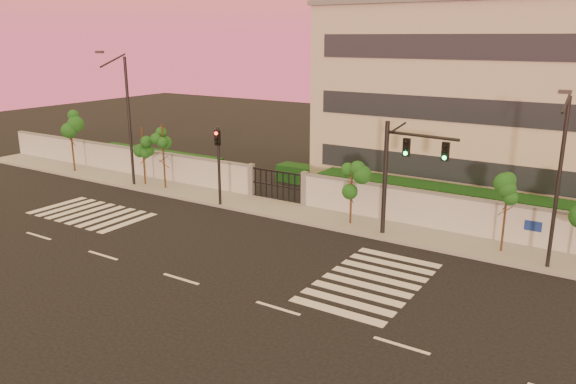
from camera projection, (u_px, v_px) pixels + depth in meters
name	position (u px, v px, depth m)	size (l,w,h in m)	color
ground	(181.00, 279.00, 24.09)	(120.00, 120.00, 0.00)	black
sidewalk	(306.00, 214.00, 32.59)	(60.00, 3.00, 0.15)	gray
perimeter_wall	(321.00, 192.00, 33.49)	(60.00, 0.36, 2.20)	silver
hedge_row	(357.00, 189.00, 35.23)	(41.00, 4.25, 1.80)	#103515
institutional_building	(521.00, 100.00, 35.63)	(24.40, 12.40, 12.25)	beige
road_markings	(210.00, 245.00, 27.96)	(57.00, 7.62, 0.02)	silver
street_tree_a	(71.00, 129.00, 41.99)	(1.62, 1.29, 4.62)	#382314
street_tree_b	(143.00, 143.00, 38.29)	(1.40, 1.11, 4.14)	#382314
street_tree_c	(163.00, 142.00, 37.28)	(1.49, 1.18, 4.48)	#382314
street_tree_d	(352.00, 181.00, 30.19)	(1.34, 1.07, 3.49)	#382314
street_tree_e	(507.00, 197.00, 26.18)	(1.32, 1.05, 3.84)	#382314
traffic_signal_main	(400.00, 166.00, 28.00)	(3.80, 0.58, 6.02)	black
traffic_signal_secondary	(218.00, 157.00, 33.51)	(0.38, 0.36, 4.93)	black
streetlight_west	(127.00, 115.00, 37.59)	(0.55, 2.21, 9.20)	black
streetlight_east	(559.00, 176.00, 23.78)	(0.48, 1.94, 8.08)	black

